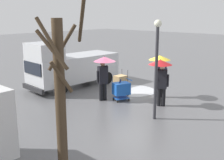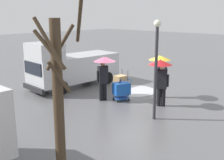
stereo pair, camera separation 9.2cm
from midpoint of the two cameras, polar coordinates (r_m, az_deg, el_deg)
The scene contains 10 objects.
ground_plane at distance 14.24m, azimuth 3.93°, elevation -3.16°, with size 90.00×90.00×0.00m, color #5B5B5E.
slush_patch_under_van at distance 15.12m, azimuth 4.35°, elevation -2.15°, with size 2.36×2.36×0.01m, color silver.
cargo_van_parked_right at distance 15.85m, azimuth -8.65°, elevation 2.82°, with size 2.40×5.43×2.60m.
shopping_cart_vendor at distance 13.21m, azimuth 1.73°, elevation -1.89°, with size 0.82×0.97×1.04m.
hand_dolly_boxes at distance 13.99m, azimuth 1.54°, elevation -0.71°, with size 0.59×0.76×1.32m.
pedestrian_pink_side at distance 13.08m, azimuth -1.90°, elevation 2.52°, with size 1.04×1.04×2.15m.
pedestrian_black_side at distance 12.42m, azimuth 9.82°, elevation 1.73°, with size 1.04×1.04×2.15m.
pedestrian_white_side at distance 13.72m, azimuth 9.69°, elevation 2.85°, with size 1.04×1.04×2.15m.
bare_tree_near at distance 6.31m, azimuth -10.83°, elevation -4.16°, with size 1.26×1.25×4.41m.
street_lamp at distance 10.63m, azimuth 8.89°, elevation 4.12°, with size 0.28×0.28×3.86m.
Camera 1 is at (-8.48, 10.69, 4.08)m, focal length 44.53 mm.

